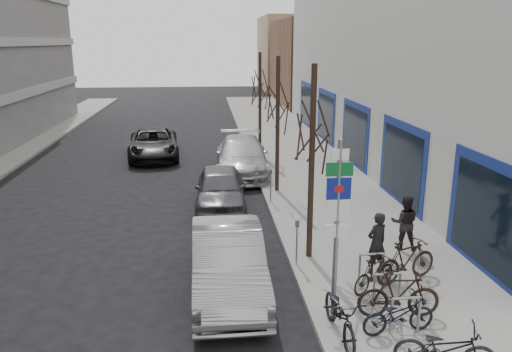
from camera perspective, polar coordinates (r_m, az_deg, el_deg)
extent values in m
plane|color=black|center=(11.15, -3.97, -17.74)|extent=(120.00, 120.00, 0.00)
cube|color=slate|center=(20.80, 7.59, -1.64)|extent=(5.00, 70.00, 0.15)
cube|color=brown|center=(51.14, 9.47, 12.70)|extent=(12.00, 14.00, 8.00)
cube|color=#937A5B|center=(65.82, 6.48, 13.76)|extent=(13.00, 12.00, 9.00)
cylinder|color=gray|center=(10.49, 9.14, -7.16)|extent=(0.10, 0.10, 4.20)
cube|color=white|center=(9.92, 9.62, 2.43)|extent=(0.35, 0.03, 0.22)
cube|color=#0C5926|center=(9.99, 9.54, 0.76)|extent=(0.55, 0.03, 0.28)
cube|color=navy|center=(10.10, 9.44, -1.44)|extent=(0.50, 0.03, 0.45)
cube|color=maroon|center=(10.09, 9.46, -1.46)|extent=(0.18, 0.02, 0.14)
cube|color=white|center=(10.23, 9.34, -3.86)|extent=(0.45, 0.03, 0.45)
cube|color=white|center=(10.39, 9.23, -6.20)|extent=(0.55, 0.03, 0.28)
cylinder|color=gray|center=(11.07, 15.19, -15.22)|extent=(0.06, 0.06, 0.80)
cylinder|color=gray|center=(11.28, 18.13, -14.84)|extent=(0.06, 0.06, 0.80)
cylinder|color=gray|center=(10.98, 16.84, -13.22)|extent=(0.60, 0.06, 0.06)
cylinder|color=gray|center=(11.97, 13.31, -12.64)|extent=(0.06, 0.06, 0.80)
cylinder|color=gray|center=(12.17, 16.05, -12.35)|extent=(0.06, 0.06, 0.80)
cylinder|color=gray|center=(11.89, 14.82, -10.79)|extent=(0.60, 0.06, 0.06)
cylinder|color=gray|center=(12.90, 11.73, -10.41)|extent=(0.06, 0.06, 0.80)
cylinder|color=gray|center=(13.08, 14.28, -10.19)|extent=(0.06, 0.06, 0.80)
cylinder|color=gray|center=(12.82, 13.12, -8.69)|extent=(0.60, 0.06, 0.06)
cylinder|color=black|center=(13.57, 6.36, 1.01)|extent=(0.16, 0.16, 5.50)
cylinder|color=black|center=(19.84, 2.48, 5.60)|extent=(0.16, 0.16, 5.50)
cylinder|color=black|center=(26.22, 0.46, 7.96)|extent=(0.16, 0.16, 5.50)
cylinder|color=gray|center=(13.67, 4.68, -7.91)|extent=(0.05, 0.05, 1.10)
cube|color=#3F3F44|center=(13.44, 4.74, -5.44)|extent=(0.10, 0.08, 0.18)
cylinder|color=gray|center=(18.79, 1.70, -1.36)|extent=(0.05, 0.05, 1.10)
cube|color=#3F3F44|center=(18.62, 1.71, 0.50)|extent=(0.10, 0.08, 0.18)
cylinder|color=gray|center=(24.08, 0.02, 2.35)|extent=(0.05, 0.05, 1.10)
cube|color=#3F3F44|center=(23.95, 0.02, 3.82)|extent=(0.10, 0.08, 0.18)
imported|color=black|center=(10.64, 9.63, -15.00)|extent=(0.67, 1.96, 1.18)
imported|color=black|center=(11.62, 16.01, -12.85)|extent=(1.87, 0.67, 1.12)
imported|color=black|center=(11.09, 15.99, -14.68)|extent=(1.66, 0.70, 0.98)
imported|color=black|center=(12.66, 13.38, -10.77)|extent=(1.49, 1.18, 0.90)
imported|color=black|center=(10.19, 20.85, -17.58)|extent=(1.91, 1.04, 1.12)
imported|color=black|center=(13.26, 16.81, -9.23)|extent=(1.95, 1.18, 1.14)
imported|color=#9A9B9F|center=(12.45, -3.23, -9.74)|extent=(1.77, 4.95, 1.62)
imported|color=#4C4C51|center=(18.51, -4.08, -1.42)|extent=(1.93, 4.57, 1.54)
imported|color=#ADADB2|center=(23.28, -1.64, 2.26)|extent=(2.63, 5.92, 1.69)
imported|color=black|center=(27.16, -11.63, 3.65)|extent=(3.00, 5.68, 1.52)
imported|color=black|center=(13.43, 13.63, -7.45)|extent=(0.72, 0.61, 1.67)
imported|color=black|center=(15.15, 16.62, -5.08)|extent=(0.70, 0.57, 1.64)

